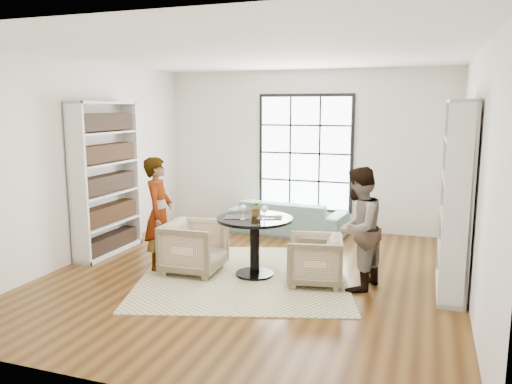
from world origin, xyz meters
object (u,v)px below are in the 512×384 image
at_px(armchair_left, 194,247).
at_px(person_left, 159,214).
at_px(armchair_right, 315,260).
at_px(flower_centerpiece, 257,208).
at_px(sofa, 288,217).
at_px(wine_glass_left, 243,209).
at_px(pedestal_table, 255,234).
at_px(wine_glass_right, 264,210).
at_px(person_right, 358,229).

xyz_separation_m(armchair_left, person_left, (-0.55, 0.00, 0.44)).
relative_size(armchair_right, person_left, 0.44).
bearing_deg(armchair_left, flower_centerpiece, -77.94).
height_order(sofa, armchair_right, armchair_right).
height_order(sofa, wine_glass_left, wine_glass_left).
xyz_separation_m(pedestal_table, wine_glass_right, (0.16, -0.06, 0.36)).
height_order(armchair_right, wine_glass_left, wine_glass_left).
xyz_separation_m(pedestal_table, wine_glass_left, (-0.12, -0.15, 0.37)).
relative_size(armchair_right, person_right, 0.45).
bearing_deg(person_right, armchair_right, -74.24).
distance_m(pedestal_table, flower_centerpiece, 0.35).
xyz_separation_m(armchair_left, person_right, (2.25, 0.10, 0.42)).
bearing_deg(wine_glass_right, person_right, 1.04).
bearing_deg(wine_glass_right, armchair_right, 1.86).
bearing_deg(person_right, pedestal_table, -75.87).
height_order(sofa, flower_centerpiece, flower_centerpiece).
bearing_deg(armchair_right, wine_glass_right, -98.91).
relative_size(armchair_right, wine_glass_right, 3.83).
bearing_deg(wine_glass_left, pedestal_table, 52.41).
xyz_separation_m(wine_glass_left, flower_centerpiece, (0.12, 0.23, -0.03)).
height_order(wine_glass_left, wine_glass_right, wine_glass_left).
xyz_separation_m(sofa, wine_glass_right, (0.36, -2.50, 0.65)).
height_order(pedestal_table, armchair_right, pedestal_table).
distance_m(person_left, wine_glass_right, 1.57).
bearing_deg(pedestal_table, wine_glass_left, -127.59).
bearing_deg(person_left, pedestal_table, -98.08).
relative_size(pedestal_table, person_left, 0.64).
relative_size(person_left, wine_glass_right, 8.66).
relative_size(sofa, person_right, 1.34).
bearing_deg(pedestal_table, armchair_right, -2.69).
bearing_deg(person_left, person_right, -101.76).
xyz_separation_m(person_left, wine_glass_right, (1.56, 0.08, 0.15)).
bearing_deg(armchair_right, armchair_left, -97.38).
relative_size(person_left, person_right, 1.03).
bearing_deg(flower_centerpiece, armchair_right, -7.84).
height_order(person_left, flower_centerpiece, person_left).
relative_size(wine_glass_left, wine_glass_right, 1.06).
relative_size(pedestal_table, person_right, 0.66).
distance_m(armchair_left, armchair_right, 1.71).
relative_size(sofa, wine_glass_right, 11.29).
distance_m(sofa, person_right, 2.99).
bearing_deg(pedestal_table, sofa, 94.71).
xyz_separation_m(sofa, armchair_right, (1.05, -2.48, 0.02)).
height_order(wine_glass_right, flower_centerpiece, flower_centerpiece).
xyz_separation_m(armchair_left, wine_glass_left, (0.74, -0.01, 0.60)).
bearing_deg(wine_glass_left, armchair_right, 6.56).
bearing_deg(sofa, flower_centerpiece, 100.76).
distance_m(wine_glass_left, flower_centerpiece, 0.26).
xyz_separation_m(armchair_right, wine_glass_left, (-0.97, -0.11, 0.64)).
bearing_deg(person_right, armchair_left, -71.67).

